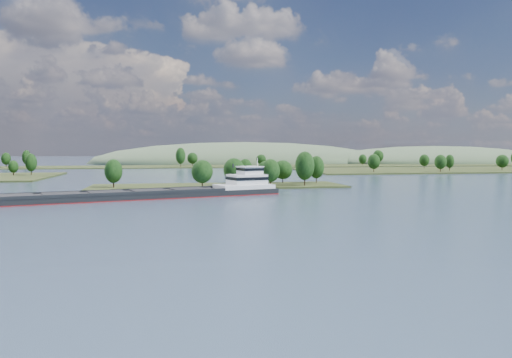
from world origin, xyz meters
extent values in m
plane|color=#364B5D|center=(0.00, 120.00, 0.00)|extent=(1800.00, 1800.00, 0.00)
cube|color=#2A3417|center=(0.00, 180.00, 0.00)|extent=(100.00, 30.00, 1.20)
cylinder|color=black|center=(18.96, 169.34, 2.34)|extent=(0.50, 0.50, 3.48)
ellipsoid|color=black|center=(18.96, 169.34, 6.77)|extent=(7.33, 7.33, 8.96)
cylinder|color=black|center=(11.07, 189.55, 2.12)|extent=(0.50, 0.50, 3.04)
ellipsoid|color=black|center=(11.07, 189.55, 5.99)|extent=(8.56, 8.56, 7.83)
cylinder|color=black|center=(5.38, 173.64, 2.38)|extent=(0.50, 0.50, 3.57)
ellipsoid|color=black|center=(5.38, 173.64, 6.92)|extent=(8.27, 8.27, 9.18)
cylinder|color=black|center=(11.71, 185.63, 2.30)|extent=(0.50, 0.50, 3.40)
ellipsoid|color=black|center=(11.71, 185.63, 6.62)|extent=(6.12, 6.12, 8.73)
cylinder|color=black|center=(-7.28, 168.24, 2.30)|extent=(0.50, 0.50, 3.40)
ellipsoid|color=black|center=(-7.28, 168.24, 6.63)|extent=(8.04, 8.04, 8.75)
cylinder|color=black|center=(-39.86, 174.34, 2.35)|extent=(0.50, 0.50, 3.50)
ellipsoid|color=black|center=(-39.86, 174.34, 6.80)|extent=(6.67, 6.67, 9.01)
cylinder|color=black|center=(18.88, 181.46, 2.15)|extent=(0.50, 0.50, 3.11)
ellipsoid|color=black|center=(18.88, 181.46, 6.10)|extent=(5.44, 5.44, 7.99)
cylinder|color=black|center=(42.34, 185.91, 2.48)|extent=(0.50, 0.50, 3.76)
ellipsoid|color=black|center=(42.34, 185.91, 7.26)|extent=(6.60, 6.60, 9.67)
cylinder|color=black|center=(33.21, 171.75, 2.81)|extent=(0.50, 0.50, 4.42)
ellipsoid|color=black|center=(33.21, 171.75, 8.42)|extent=(7.68, 7.68, 11.36)
cylinder|color=black|center=(28.16, 188.01, 2.19)|extent=(0.50, 0.50, 3.17)
ellipsoid|color=black|center=(28.16, 188.01, 6.22)|extent=(8.32, 8.32, 8.15)
cylinder|color=black|center=(-92.94, 270.01, 2.72)|extent=(0.50, 0.50, 3.83)
ellipsoid|color=black|center=(-92.94, 270.01, 7.59)|extent=(6.14, 6.14, 9.85)
cylinder|color=black|center=(-101.75, 269.21, 2.12)|extent=(0.50, 0.50, 2.64)
ellipsoid|color=black|center=(-101.75, 269.21, 5.48)|extent=(5.24, 5.24, 6.80)
cylinder|color=black|center=(104.80, 270.60, 2.61)|extent=(0.50, 0.50, 3.62)
ellipsoid|color=black|center=(104.80, 270.60, 7.21)|extent=(7.53, 7.53, 9.31)
cylinder|color=black|center=(199.69, 280.28, 2.50)|extent=(0.50, 0.50, 3.40)
ellipsoid|color=black|center=(199.69, 280.28, 6.82)|extent=(8.08, 8.08, 8.75)
cylinder|color=black|center=(145.60, 264.34, 2.54)|extent=(0.50, 0.50, 3.49)
ellipsoid|color=black|center=(145.60, 264.34, 6.98)|extent=(7.30, 7.30, 8.97)
cylinder|color=black|center=(160.73, 279.02, 2.53)|extent=(0.50, 0.50, 3.46)
ellipsoid|color=black|center=(160.73, 279.02, 6.93)|extent=(5.63, 5.63, 8.90)
cylinder|color=black|center=(163.71, 317.01, 2.47)|extent=(0.50, 0.50, 3.34)
ellipsoid|color=black|center=(163.71, 317.01, 6.72)|extent=(7.27, 7.27, 8.60)
cube|color=#2A3417|center=(0.00, 400.00, 0.00)|extent=(900.00, 60.00, 1.20)
cylinder|color=black|center=(-143.81, 398.50, 2.49)|extent=(0.50, 0.50, 3.78)
ellipsoid|color=black|center=(-143.81, 398.50, 7.29)|extent=(7.20, 7.20, 9.71)
cylinder|color=black|center=(143.42, 383.19, 2.19)|extent=(0.50, 0.50, 3.19)
ellipsoid|color=black|center=(143.42, 383.19, 6.25)|extent=(6.85, 6.85, 8.20)
cylinder|color=black|center=(0.73, 403.36, 2.45)|extent=(0.50, 0.50, 3.69)
ellipsoid|color=black|center=(0.73, 403.36, 7.14)|extent=(8.91, 8.91, 9.49)
cylinder|color=black|center=(172.45, 417.34, 2.77)|extent=(0.50, 0.50, 4.34)
ellipsoid|color=black|center=(172.45, 417.34, 8.29)|extent=(9.85, 9.85, 11.16)
cylinder|color=black|center=(-127.80, 394.78, 2.81)|extent=(0.50, 0.50, 4.41)
ellipsoid|color=black|center=(-127.80, 394.78, 8.41)|extent=(6.69, 6.69, 11.34)
cylinder|color=black|center=(57.15, 391.25, 2.20)|extent=(0.50, 0.50, 3.19)
ellipsoid|color=black|center=(57.15, 391.25, 6.25)|extent=(8.38, 8.38, 8.21)
cylinder|color=black|center=(-9.75, 380.05, 3.11)|extent=(0.50, 0.50, 5.02)
ellipsoid|color=black|center=(-9.75, 380.05, 9.50)|extent=(7.74, 7.74, 12.92)
ellipsoid|color=#465C3F|center=(260.00, 470.00, 0.00)|extent=(260.00, 140.00, 36.00)
ellipsoid|color=#465C3F|center=(60.00, 500.00, 0.00)|extent=(320.00, 160.00, 44.00)
cube|color=black|center=(-28.81, 136.94, 0.57)|extent=(90.91, 37.23, 2.52)
cube|color=maroon|center=(-28.81, 136.94, 0.06)|extent=(91.20, 37.51, 0.29)
cube|color=black|center=(-39.18, 139.68, 2.17)|extent=(68.04, 20.80, 0.91)
cube|color=black|center=(-35.96, 128.95, 2.17)|extent=(68.04, 20.80, 0.91)
cube|color=black|center=(-37.57, 134.31, 2.00)|extent=(68.68, 29.57, 0.34)
cube|color=black|center=(-61.67, 127.09, 2.34)|extent=(12.55, 11.94, 0.40)
cube|color=black|center=(-49.62, 130.70, 2.34)|extent=(12.55, 11.94, 0.40)
cube|color=black|center=(-37.57, 134.31, 2.34)|extent=(12.55, 11.94, 0.40)
cube|color=black|center=(-25.53, 137.93, 2.34)|extent=(12.55, 11.94, 0.40)
cube|color=black|center=(-13.48, 141.54, 2.34)|extent=(12.55, 11.94, 0.40)
cube|color=white|center=(5.14, 147.12, 2.52)|extent=(20.68, 15.77, 1.37)
cube|color=white|center=(6.24, 147.45, 4.80)|extent=(13.58, 12.05, 3.43)
cube|color=black|center=(6.24, 147.45, 5.26)|extent=(13.87, 12.33, 1.03)
cube|color=white|center=(7.34, 147.78, 7.78)|extent=(8.54, 8.54, 2.52)
cube|color=black|center=(7.34, 147.78, 8.23)|extent=(8.83, 8.83, 0.91)
cube|color=white|center=(7.34, 147.78, 9.15)|extent=(9.11, 9.11, 0.23)
cylinder|color=white|center=(10.07, 148.60, 10.52)|extent=(0.28, 0.28, 2.97)
cylinder|color=black|center=(1.97, 149.75, 9.38)|extent=(0.71, 0.71, 1.37)
camera|label=1|loc=(-19.95, -17.69, 15.17)|focal=35.00mm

